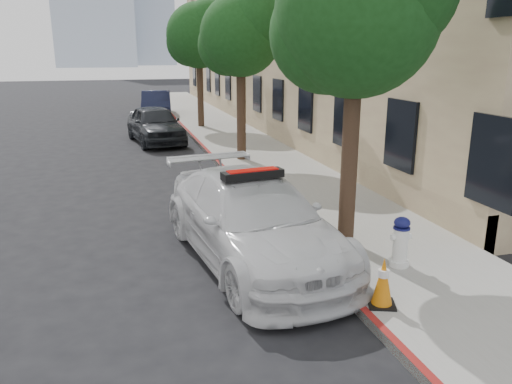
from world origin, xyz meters
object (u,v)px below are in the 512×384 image
object	(u,v)px
police_car	(253,219)
parked_car_far	(156,104)
fire_hydrant	(401,242)
parked_car_mid	(155,124)
traffic_cone	(383,282)

from	to	relation	value
police_car	parked_car_far	size ratio (longest dim) A/B	1.22
parked_car_far	fire_hydrant	bearing A→B (deg)	-79.36
parked_car_mid	fire_hydrant	size ratio (longest dim) A/B	5.15
police_car	traffic_cone	distance (m)	2.72
fire_hydrant	traffic_cone	distance (m)	1.50
police_car	fire_hydrant	world-z (taller)	police_car
parked_car_far	traffic_cone	world-z (taller)	parked_car_far
parked_car_mid	fire_hydrant	world-z (taller)	parked_car_mid
parked_car_mid	parked_car_far	world-z (taller)	parked_car_mid
police_car	parked_car_mid	size ratio (longest dim) A/B	1.24
parked_car_mid	parked_car_far	distance (m)	8.29
parked_car_mid	traffic_cone	xyz separation A→B (m)	(1.90, -15.11, -0.25)
parked_car_mid	traffic_cone	distance (m)	15.23
fire_hydrant	parked_car_far	bearing A→B (deg)	99.95
parked_car_far	police_car	bearing A→B (deg)	-85.09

